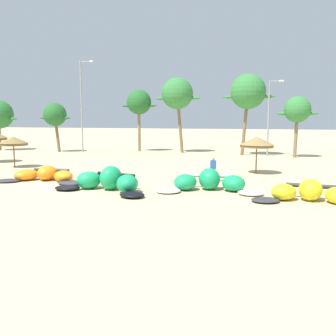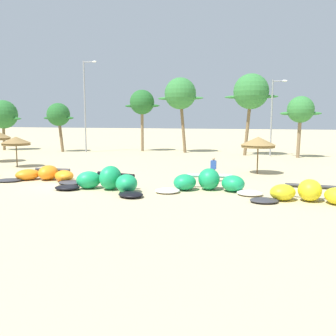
{
  "view_description": "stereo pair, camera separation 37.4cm",
  "coord_description": "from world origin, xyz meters",
  "px_view_note": "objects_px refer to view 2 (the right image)",
  "views": [
    {
      "loc": [
        11.79,
        -20.17,
        4.08
      ],
      "look_at": [
        5.52,
        2.0,
        1.0
      ],
      "focal_mm": 39.39,
      "sensor_mm": 36.0,
      "label": 1
    },
    {
      "loc": [
        12.14,
        -20.07,
        4.08
      ],
      "look_at": [
        5.52,
        2.0,
        1.0
      ],
      "focal_mm": 39.39,
      "sensor_mm": 36.0,
      "label": 2
    }
  ],
  "objects_px": {
    "kite_right_of_center": "(310,194)",
    "palm_center_right": "(251,92)",
    "palm_leftmost": "(3,115)",
    "palm_right_of_gap": "(301,110)",
    "beach_umbrella_near_palms": "(258,142)",
    "lamppost_west": "(86,103)",
    "kite_left_of_center": "(107,181)",
    "palm_center_left": "(180,94)",
    "lamppost_west_center": "(273,114)",
    "kite_center": "(209,183)",
    "person_near_kites": "(213,169)",
    "palm_left": "(58,115)",
    "palm_left_of_gap": "(142,103)",
    "kite_left": "(46,175)",
    "beach_umbrella_middle": "(16,141)"
  },
  "relations": [
    {
      "from": "kite_right_of_center",
      "to": "palm_left",
      "type": "xyz_separation_m",
      "value": [
        -27.74,
        21.07,
        4.12
      ]
    },
    {
      "from": "kite_left_of_center",
      "to": "palm_left",
      "type": "xyz_separation_m",
      "value": [
        -16.86,
        21.19,
        4.01
      ]
    },
    {
      "from": "kite_left_of_center",
      "to": "palm_leftmost",
      "type": "distance_m",
      "value": 33.18
    },
    {
      "from": "palm_leftmost",
      "to": "lamppost_west",
      "type": "xyz_separation_m",
      "value": [
        11.9,
        0.31,
        1.42
      ]
    },
    {
      "from": "palm_left",
      "to": "beach_umbrella_near_palms",
      "type": "bearing_deg",
      "value": -26.06
    },
    {
      "from": "lamppost_west_center",
      "to": "palm_center_left",
      "type": "bearing_deg",
      "value": 171.37
    },
    {
      "from": "palm_center_left",
      "to": "lamppost_west",
      "type": "xyz_separation_m",
      "value": [
        -11.1,
        -2.93,
        -0.99
      ]
    },
    {
      "from": "beach_umbrella_near_palms",
      "to": "palm_right_of_gap",
      "type": "height_order",
      "value": "palm_right_of_gap"
    },
    {
      "from": "palm_left_of_gap",
      "to": "palm_right_of_gap",
      "type": "distance_m",
      "value": 18.88
    },
    {
      "from": "beach_umbrella_near_palms",
      "to": "palm_center_right",
      "type": "relative_size",
      "value": 0.31
    },
    {
      "from": "kite_right_of_center",
      "to": "palm_left",
      "type": "height_order",
      "value": "palm_left"
    },
    {
      "from": "person_near_kites",
      "to": "beach_umbrella_near_palms",
      "type": "bearing_deg",
      "value": 60.45
    },
    {
      "from": "kite_center",
      "to": "person_near_kites",
      "type": "relative_size",
      "value": 3.8
    },
    {
      "from": "kite_left",
      "to": "palm_left_of_gap",
      "type": "height_order",
      "value": "palm_left_of_gap"
    },
    {
      "from": "person_near_kites",
      "to": "palm_center_left",
      "type": "bearing_deg",
      "value": 110.66
    },
    {
      "from": "beach_umbrella_near_palms",
      "to": "palm_right_of_gap",
      "type": "bearing_deg",
      "value": 74.94
    },
    {
      "from": "kite_left_of_center",
      "to": "kite_center",
      "type": "height_order",
      "value": "kite_left_of_center"
    },
    {
      "from": "palm_leftmost",
      "to": "lamppost_west",
      "type": "distance_m",
      "value": 11.99
    },
    {
      "from": "beach_umbrella_middle",
      "to": "beach_umbrella_near_palms",
      "type": "distance_m",
      "value": 19.94
    },
    {
      "from": "kite_left",
      "to": "palm_center_right",
      "type": "xyz_separation_m",
      "value": [
        11.66,
        21.24,
        6.63
      ]
    },
    {
      "from": "palm_center_right",
      "to": "lamppost_west",
      "type": "xyz_separation_m",
      "value": [
        -19.48,
        -1.64,
        -0.97
      ]
    },
    {
      "from": "kite_center",
      "to": "palm_center_right",
      "type": "height_order",
      "value": "palm_center_right"
    },
    {
      "from": "beach_umbrella_near_palms",
      "to": "palm_right_of_gap",
      "type": "distance_m",
      "value": 13.84
    },
    {
      "from": "palm_center_right",
      "to": "kite_left_of_center",
      "type": "bearing_deg",
      "value": -105.01
    },
    {
      "from": "kite_center",
      "to": "kite_right_of_center",
      "type": "distance_m",
      "value": 5.49
    },
    {
      "from": "palm_leftmost",
      "to": "palm_center_left",
      "type": "height_order",
      "value": "palm_center_left"
    },
    {
      "from": "palm_leftmost",
      "to": "palm_right_of_gap",
      "type": "xyz_separation_m",
      "value": [
        36.56,
        0.97,
        0.35
      ]
    },
    {
      "from": "palm_leftmost",
      "to": "palm_left_of_gap",
      "type": "bearing_deg",
      "value": 11.69
    },
    {
      "from": "kite_center",
      "to": "person_near_kites",
      "type": "distance_m",
      "value": 3.05
    },
    {
      "from": "kite_left_of_center",
      "to": "palm_center_left",
      "type": "relative_size",
      "value": 0.67
    },
    {
      "from": "kite_left_of_center",
      "to": "person_near_kites",
      "type": "bearing_deg",
      "value": 40.87
    },
    {
      "from": "kite_center",
      "to": "palm_left",
      "type": "distance_m",
      "value": 30.07
    },
    {
      "from": "kite_left_of_center",
      "to": "beach_umbrella_middle",
      "type": "height_order",
      "value": "beach_umbrella_middle"
    },
    {
      "from": "kite_right_of_center",
      "to": "palm_center_right",
      "type": "bearing_deg",
      "value": 101.42
    },
    {
      "from": "kite_right_of_center",
      "to": "palm_center_left",
      "type": "bearing_deg",
      "value": 118.16
    },
    {
      "from": "kite_center",
      "to": "beach_umbrella_middle",
      "type": "relative_size",
      "value": 2.37
    },
    {
      "from": "beach_umbrella_middle",
      "to": "person_near_kites",
      "type": "height_order",
      "value": "beach_umbrella_middle"
    },
    {
      "from": "beach_umbrella_near_palms",
      "to": "palm_center_right",
      "type": "bearing_deg",
      "value": 96.69
    },
    {
      "from": "person_near_kites",
      "to": "palm_right_of_gap",
      "type": "xyz_separation_m",
      "value": [
        6.07,
        17.61,
        4.14
      ]
    },
    {
      "from": "palm_center_right",
      "to": "palm_right_of_gap",
      "type": "height_order",
      "value": "palm_center_right"
    },
    {
      "from": "lamppost_west_center",
      "to": "kite_right_of_center",
      "type": "bearing_deg",
      "value": -84.32
    },
    {
      "from": "kite_left_of_center",
      "to": "lamppost_west_center",
      "type": "bearing_deg",
      "value": 69.33
    },
    {
      "from": "person_near_kites",
      "to": "palm_left",
      "type": "relative_size",
      "value": 0.27
    },
    {
      "from": "kite_center",
      "to": "beach_umbrella_near_palms",
      "type": "height_order",
      "value": "beach_umbrella_near_palms"
    },
    {
      "from": "beach_umbrella_near_palms",
      "to": "lamppost_west",
      "type": "bearing_deg",
      "value": 149.47
    },
    {
      "from": "palm_left",
      "to": "palm_right_of_gap",
      "type": "distance_m",
      "value": 28.28
    },
    {
      "from": "kite_left_of_center",
      "to": "palm_right_of_gap",
      "type": "relative_size",
      "value": 0.94
    },
    {
      "from": "palm_center_left",
      "to": "kite_left_of_center",
      "type": "bearing_deg",
      "value": -84.96
    },
    {
      "from": "palm_center_right",
      "to": "palm_right_of_gap",
      "type": "distance_m",
      "value": 5.66
    },
    {
      "from": "kite_left_of_center",
      "to": "palm_center_right",
      "type": "bearing_deg",
      "value": 74.99
    }
  ]
}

